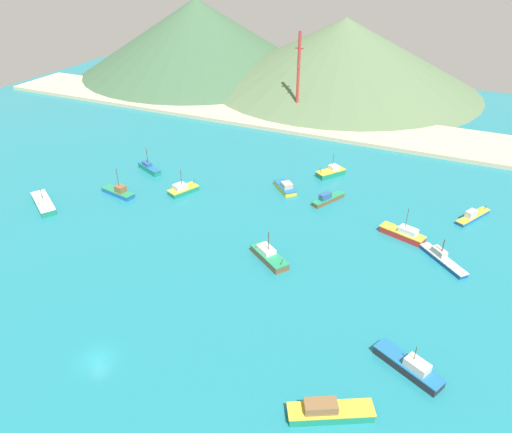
# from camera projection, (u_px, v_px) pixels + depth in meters

# --- Properties ---
(ground) EXTENTS (260.00, 280.00, 0.50)m
(ground) POSITION_uv_depth(u_px,v_px,m) (203.00, 252.00, 91.17)
(ground) COLOR teal
(fishing_boat_2) EXTENTS (9.44, 5.21, 6.77)m
(fishing_boat_2) POSITION_uv_depth(u_px,v_px,m) (403.00, 233.00, 94.51)
(fishing_boat_2) COLOR red
(fishing_boat_2) RESTS_ON ground
(fishing_boat_3) EXTENTS (5.69, 8.97, 2.43)m
(fishing_boat_3) POSITION_uv_depth(u_px,v_px,m) (328.00, 199.00, 107.22)
(fishing_boat_3) COLOR brown
(fishing_boat_3) RESTS_ON ground
(fishing_boat_4) EXTENTS (6.67, 7.78, 5.94)m
(fishing_boat_4) POSITION_uv_depth(u_px,v_px,m) (331.00, 172.00, 118.90)
(fishing_boat_4) COLOR #198466
(fishing_boat_4) RESTS_ON ground
(fishing_boat_6) EXTENTS (9.33, 8.85, 4.60)m
(fishing_boat_6) POSITION_uv_depth(u_px,v_px,m) (442.00, 258.00, 87.66)
(fishing_boat_6) COLOR #14478C
(fishing_boat_6) RESTS_ON ground
(fishing_boat_7) EXTENTS (5.65, 7.71, 5.95)m
(fishing_boat_7) POSITION_uv_depth(u_px,v_px,m) (183.00, 189.00, 110.87)
(fishing_boat_7) COLOR #198466
(fishing_boat_7) RESTS_ON ground
(fishing_boat_8) EXTENTS (9.23, 4.13, 6.86)m
(fishing_boat_8) POSITION_uv_depth(u_px,v_px,m) (119.00, 192.00, 110.07)
(fishing_boat_8) COLOR #1E5BA8
(fishing_boat_8) RESTS_ON ground
(fishing_boat_9) EXTENTS (8.33, 5.07, 6.07)m
(fishing_boat_9) POSITION_uv_depth(u_px,v_px,m) (149.00, 168.00, 121.23)
(fishing_boat_9) COLOR #198466
(fishing_boat_9) RESTS_ON ground
(fishing_boat_10) EXTENTS (11.14, 8.60, 4.62)m
(fishing_boat_10) POSITION_uv_depth(u_px,v_px,m) (44.00, 203.00, 105.29)
(fishing_boat_10) COLOR #198466
(fishing_boat_10) RESTS_ON ground
(fishing_boat_11) EXTENTS (7.36, 7.37, 2.38)m
(fishing_boat_11) POSITION_uv_depth(u_px,v_px,m) (285.00, 187.00, 112.00)
(fishing_boat_11) COLOR gold
(fishing_boat_11) RESTS_ON ground
(fishing_boat_12) EXTENTS (9.16, 7.54, 6.03)m
(fishing_boat_12) POSITION_uv_depth(u_px,v_px,m) (269.00, 256.00, 88.05)
(fishing_boat_12) COLOR brown
(fishing_boat_12) RESTS_ON ground
(fishing_boat_13) EXTENTS (6.50, 9.86, 2.42)m
(fishing_boat_13) POSITION_uv_depth(u_px,v_px,m) (472.00, 216.00, 100.70)
(fishing_boat_13) COLOR #1E5BA8
(fishing_boat_13) RESTS_ON ground
(fishing_boat_14) EXTENTS (10.92, 7.52, 2.64)m
(fishing_boat_14) POSITION_uv_depth(u_px,v_px,m) (328.00, 411.00, 59.27)
(fishing_boat_14) COLOR #198466
(fishing_boat_14) RESTS_ON ground
(fishing_boat_15) EXTENTS (10.45, 6.95, 5.01)m
(fishing_boat_15) POSITION_uv_depth(u_px,v_px,m) (409.00, 366.00, 65.53)
(fishing_boat_15) COLOR #232328
(fishing_boat_15) RESTS_ON ground
(beach_strip) EXTENTS (247.00, 24.06, 1.20)m
(beach_strip) POSITION_uv_depth(u_px,v_px,m) (324.00, 124.00, 150.36)
(beach_strip) COLOR #C6B793
(beach_strip) RESTS_ON ground
(hill_west) EXTENTS (102.53, 102.53, 30.48)m
(hill_west) POSITION_uv_depth(u_px,v_px,m) (197.00, 37.00, 198.95)
(hill_west) COLOR #3D6042
(hill_west) RESTS_ON ground
(hill_central) EXTENTS (106.30, 106.30, 26.39)m
(hill_central) POSITION_uv_depth(u_px,v_px,m) (343.00, 54.00, 179.69)
(hill_central) COLOR #56704C
(hill_central) RESTS_ON ground
(radio_tower) EXTENTS (2.76, 2.21, 27.60)m
(radio_tower) POSITION_uv_depth(u_px,v_px,m) (298.00, 76.00, 148.38)
(radio_tower) COLOR #B7332D
(radio_tower) RESTS_ON ground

